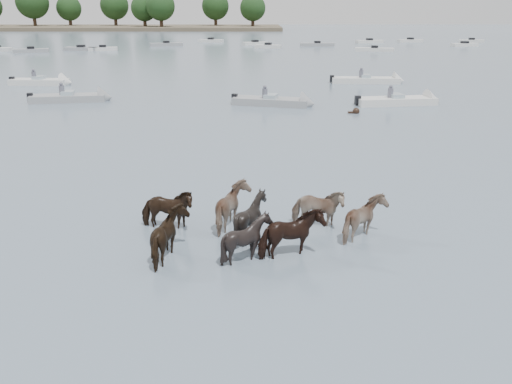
{
  "coord_description": "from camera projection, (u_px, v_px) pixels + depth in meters",
  "views": [
    {
      "loc": [
        2.49,
        -12.8,
        6.18
      ],
      "look_at": [
        2.51,
        1.46,
        1.1
      ],
      "focal_mm": 36.35,
      "sensor_mm": 36.0,
      "label": 1
    }
  ],
  "objects": [
    {
      "name": "motorboat_a",
      "position": [
        80.0,
        98.0,
        36.22
      ],
      "size": [
        5.75,
        2.47,
        1.92
      ],
      "rotation": [
        0.0,
        0.0,
        0.16
      ],
      "color": "gray",
      "rests_on": "ground"
    },
    {
      "name": "shoreline",
      "position": [
        14.0,
        28.0,
        155.15
      ],
      "size": [
        160.0,
        30.0,
        1.0
      ],
      "primitive_type": "cube",
      "color": "#4C4233",
      "rests_on": "ground"
    },
    {
      "name": "ground",
      "position": [
        164.0,
        248.0,
        14.13
      ],
      "size": [
        400.0,
        400.0,
        0.0
      ],
      "primitive_type": "plane",
      "color": "#4C5E6E",
      "rests_on": "ground"
    },
    {
      "name": "treeline",
      "position": [
        27.0,
        7.0,
        152.88
      ],
      "size": [
        145.97,
        22.3,
        12.48
      ],
      "color": "#382619",
      "rests_on": "ground"
    },
    {
      "name": "swimming_pony",
      "position": [
        355.0,
        112.0,
        32.1
      ],
      "size": [
        0.72,
        0.44,
        0.44
      ],
      "color": "black",
      "rests_on": "ground"
    },
    {
      "name": "pony_herd",
      "position": [
        253.0,
        223.0,
        14.35
      ],
      "size": [
        7.31,
        3.72,
        1.46
      ],
      "color": "black",
      "rests_on": "ground"
    },
    {
      "name": "motorboat_d",
      "position": [
        407.0,
        101.0,
        35.04
      ],
      "size": [
        6.03,
        2.38,
        1.92
      ],
      "rotation": [
        0.0,
        0.0,
        0.14
      ],
      "color": "silver",
      "rests_on": "ground"
    },
    {
      "name": "motorboat_c",
      "position": [
        375.0,
        80.0,
        44.92
      ],
      "size": [
        6.45,
        1.91,
        1.92
      ],
      "rotation": [
        0.0,
        0.0,
        -0.05
      ],
      "color": "silver",
      "rests_on": "ground"
    },
    {
      "name": "motorboat_f",
      "position": [
        48.0,
        82.0,
        43.91
      ],
      "size": [
        5.46,
        1.94,
        1.92
      ],
      "rotation": [
        0.0,
        0.0,
        -0.07
      ],
      "color": "silver",
      "rests_on": "ground"
    },
    {
      "name": "distant_flotilla",
      "position": [
        237.0,
        45.0,
        86.23
      ],
      "size": [
        102.89,
        28.3,
        0.93
      ],
      "color": "gray",
      "rests_on": "ground"
    },
    {
      "name": "motorboat_b",
      "position": [
        282.0,
        102.0,
        34.58
      ],
      "size": [
        5.75,
        2.94,
        1.92
      ],
      "rotation": [
        0.0,
        0.0,
        -0.26
      ],
      "color": "gray",
      "rests_on": "ground"
    }
  ]
}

